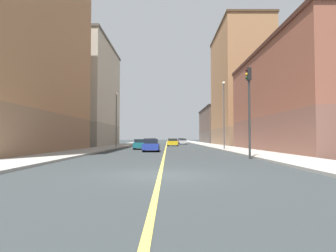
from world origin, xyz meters
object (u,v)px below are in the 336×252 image
street_lamp_left_near (224,109)px  car_blue (151,145)px  building_left_mid (239,87)px  building_right_corner (17,36)px  car_silver (182,141)px  car_red (181,141)px  traffic_light_left_near (249,100)px  car_black (153,141)px  street_lamp_right_near (116,114)px  building_left_far (219,126)px  car_teal (140,144)px  building_right_midblock (87,95)px  building_left_near (297,100)px  car_maroon (148,142)px  car_yellow (173,142)px

street_lamp_left_near → car_blue: bearing=-158.5°
building_left_mid → building_right_corner: building_left_mid is taller
car_silver → car_red: (0.32, 15.12, 0.01)m
traffic_light_left_near → car_black: 49.09m
building_left_mid → car_silver: size_ratio=5.77×
street_lamp_right_near → car_black: street_lamp_right_near is taller
building_left_far → car_red: (-10.81, -0.93, -4.26)m
street_lamp_left_near → car_silver: (-3.50, 30.98, -4.40)m
car_teal → car_red: car_red is taller
street_lamp_left_near → car_teal: 11.63m
car_teal → car_black: 30.87m
building_left_far → street_lamp_right_near: bearing=-118.4°
car_black → car_silver: bearing=-20.6°
building_left_mid → street_lamp_left_near: building_left_mid is taller
building_right_midblock → car_blue: size_ratio=4.81×
building_left_near → car_silver: 36.14m
building_left_near → building_right_midblock: bearing=143.6°
building_left_far → building_right_midblock: (-29.58, -28.26, 4.64)m
traffic_light_left_near → car_silver: traffic_light_left_near is taller
street_lamp_left_near → car_blue: 10.31m
car_maroon → car_blue: size_ratio=1.07×
building_left_far → car_red: size_ratio=5.25×
car_teal → car_blue: car_blue is taller
car_red → car_blue: car_red is taller
building_left_near → car_silver: bearing=108.1°
building_left_far → car_teal: (-18.05, -44.34, -4.26)m
car_maroon → car_silver: bearing=46.1°
building_right_midblock → traffic_light_left_near: 39.68m
building_left_far → car_teal: building_left_far is taller
building_left_far → car_black: size_ratio=5.44×
building_right_corner → building_right_midblock: 25.53m
building_left_mid → car_red: (-10.81, 23.22, -11.04)m
street_lamp_right_near → car_yellow: 14.49m
car_silver → car_yellow: size_ratio=1.01×
building_left_near → traffic_light_left_near: bearing=-127.0°
building_right_midblock → car_teal: bearing=-54.4°
building_left_near → car_red: size_ratio=5.67×
building_left_far → car_blue: bearing=-107.9°
car_teal → car_red: (7.23, 43.41, 0.01)m
building_left_near → car_yellow: size_ratio=6.27×
car_teal → car_yellow: 15.52m
car_teal → car_yellow: (4.46, 14.87, 0.01)m
street_lamp_left_near → car_red: (-3.18, 46.11, -4.39)m
building_left_near → car_maroon: (-18.55, 26.31, -5.09)m
building_right_midblock → car_teal: building_right_midblock is taller
car_black → car_blue: (1.70, -36.99, 0.00)m
building_left_mid → building_left_far: building_left_mid is taller
building_right_midblock → car_blue: building_right_midblock is taller
car_maroon → car_silver: 10.68m
building_right_midblock → car_yellow: 18.34m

